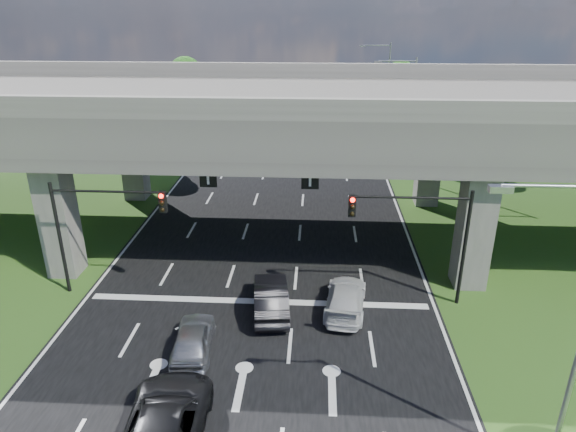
# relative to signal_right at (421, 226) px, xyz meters

# --- Properties ---
(ground) EXTENTS (160.00, 160.00, 0.00)m
(ground) POSITION_rel_signal_right_xyz_m (-7.82, -3.94, -4.19)
(ground) COLOR #2D4F19
(ground) RESTS_ON ground
(road) EXTENTS (18.00, 120.00, 0.03)m
(road) POSITION_rel_signal_right_xyz_m (-7.82, 6.06, -4.17)
(road) COLOR black
(road) RESTS_ON ground
(overpass) EXTENTS (80.00, 15.00, 10.00)m
(overpass) POSITION_rel_signal_right_xyz_m (-7.82, 8.06, 3.73)
(overpass) COLOR #3C3936
(overpass) RESTS_ON ground
(warehouse) EXTENTS (20.00, 10.00, 4.00)m
(warehouse) POSITION_rel_signal_right_xyz_m (-33.82, 31.06, -2.19)
(warehouse) COLOR #9E9E99
(warehouse) RESTS_ON ground
(signal_right) EXTENTS (5.76, 0.54, 6.00)m
(signal_right) POSITION_rel_signal_right_xyz_m (0.00, 0.00, 0.00)
(signal_right) COLOR black
(signal_right) RESTS_ON ground
(signal_left) EXTENTS (5.76, 0.54, 6.00)m
(signal_left) POSITION_rel_signal_right_xyz_m (-15.65, 0.00, 0.00)
(signal_left) COLOR black
(signal_left) RESTS_ON ground
(streetlight_near) EXTENTS (3.38, 0.25, 10.00)m
(streetlight_near) POSITION_rel_signal_right_xyz_m (2.27, -9.94, 1.66)
(streetlight_near) COLOR gray
(streetlight_near) RESTS_ON ground
(streetlight_far) EXTENTS (3.38, 0.25, 10.00)m
(streetlight_far) POSITION_rel_signal_right_xyz_m (2.27, 20.06, 1.66)
(streetlight_far) COLOR gray
(streetlight_far) RESTS_ON ground
(streetlight_beyond) EXTENTS (3.38, 0.25, 10.00)m
(streetlight_beyond) POSITION_rel_signal_right_xyz_m (2.27, 36.06, 1.66)
(streetlight_beyond) COLOR gray
(streetlight_beyond) RESTS_ON ground
(tree_left_near) EXTENTS (4.50, 4.50, 7.80)m
(tree_left_near) POSITION_rel_signal_right_xyz_m (-21.78, 22.06, 0.63)
(tree_left_near) COLOR black
(tree_left_near) RESTS_ON ground
(tree_left_mid) EXTENTS (3.91, 3.90, 6.76)m
(tree_left_mid) POSITION_rel_signal_right_xyz_m (-24.78, 30.06, -0.01)
(tree_left_mid) COLOR black
(tree_left_mid) RESTS_ON ground
(tree_left_far) EXTENTS (4.80, 4.80, 8.32)m
(tree_left_far) POSITION_rel_signal_right_xyz_m (-20.78, 38.06, 0.95)
(tree_left_far) COLOR black
(tree_left_far) RESTS_ON ground
(tree_right_near) EXTENTS (4.20, 4.20, 7.28)m
(tree_right_near) POSITION_rel_signal_right_xyz_m (5.22, 24.06, 0.31)
(tree_right_near) COLOR black
(tree_right_near) RESTS_ON ground
(tree_right_mid) EXTENTS (3.91, 3.90, 6.76)m
(tree_right_mid) POSITION_rel_signal_right_xyz_m (8.22, 32.06, -0.01)
(tree_right_mid) COLOR black
(tree_right_mid) RESTS_ON ground
(tree_right_far) EXTENTS (4.50, 4.50, 7.80)m
(tree_right_far) POSITION_rel_signal_right_xyz_m (4.22, 40.06, 0.63)
(tree_right_far) COLOR black
(tree_right_far) RESTS_ON ground
(car_silver) EXTENTS (1.99, 4.17, 1.38)m
(car_silver) POSITION_rel_signal_right_xyz_m (-10.13, -4.67, -3.47)
(car_silver) COLOR #B3B4BB
(car_silver) RESTS_ON road
(car_dark) EXTENTS (2.14, 4.75, 1.51)m
(car_dark) POSITION_rel_signal_right_xyz_m (-7.09, -1.25, -3.40)
(car_dark) COLOR black
(car_dark) RESTS_ON road
(car_white) EXTENTS (2.39, 4.77, 1.33)m
(car_white) POSITION_rel_signal_right_xyz_m (-3.47, -0.94, -3.49)
(car_white) COLOR silver
(car_white) RESTS_ON road
(car_trailing) EXTENTS (2.98, 5.97, 1.62)m
(car_trailing) POSITION_rel_signal_right_xyz_m (-9.95, -9.63, -3.35)
(car_trailing) COLOR black
(car_trailing) RESTS_ON road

